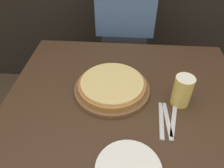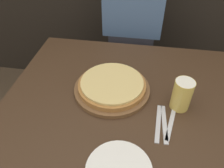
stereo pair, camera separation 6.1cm
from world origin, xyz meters
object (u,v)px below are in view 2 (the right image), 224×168
object	(u,v)px
spoon	(171,125)
pizza_on_board	(112,86)
beer_glass	(182,94)
dinner_knife	(164,124)
fork	(158,123)
diner_person	(131,42)

from	to	relation	value
spoon	pizza_on_board	bearing A→B (deg)	147.96
beer_glass	spoon	xyz separation A→B (m)	(-0.04, -0.11, -0.08)
pizza_on_board	beer_glass	world-z (taller)	beer_glass
dinner_knife	spoon	xyz separation A→B (m)	(0.02, 0.00, 0.00)
fork	spoon	distance (m)	0.05
pizza_on_board	spoon	bearing A→B (deg)	-32.04
pizza_on_board	fork	size ratio (longest dim) A/B	1.81
pizza_on_board	spoon	size ratio (longest dim) A/B	2.14
dinner_knife	diner_person	distance (m)	0.86
pizza_on_board	spoon	world-z (taller)	pizza_on_board
pizza_on_board	dinner_knife	xyz separation A→B (m)	(0.25, -0.17, -0.02)
beer_glass	fork	distance (m)	0.16
beer_glass	fork	bearing A→B (deg)	-128.76
diner_person	fork	bearing A→B (deg)	-77.67
pizza_on_board	beer_glass	distance (m)	0.32
beer_glass	diner_person	xyz separation A→B (m)	(-0.27, 0.71, -0.19)
fork	pizza_on_board	bearing A→B (deg)	142.48
pizza_on_board	dinner_knife	distance (m)	0.30
beer_glass	fork	size ratio (longest dim) A/B	0.72
diner_person	pizza_on_board	bearing A→B (deg)	-93.54
pizza_on_board	diner_person	size ratio (longest dim) A/B	0.27
fork	spoon	world-z (taller)	same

